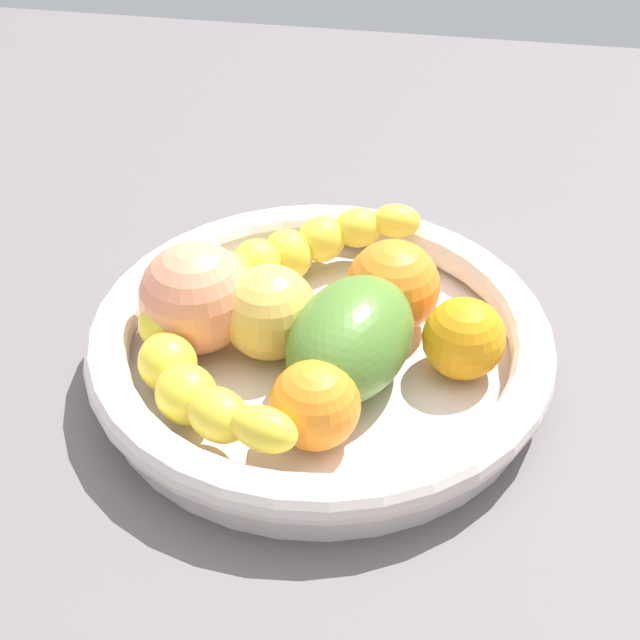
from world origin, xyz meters
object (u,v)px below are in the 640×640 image
Objects in this scene: banana_draped_right at (294,252)px; apple_yellow at (271,308)px; peach_blush at (197,296)px; orange_front at (464,338)px; orange_mid_left at (393,286)px; fruit_bowl at (320,347)px; banana_draped_left at (189,368)px; mango_green at (351,339)px; orange_mid_right at (315,405)px.

banana_draped_right is 2.33× the size of apple_yellow.
banana_draped_right is at bearing 56.13° from peach_blush.
orange_mid_left reaches higher than orange_front.
peach_blush is at bearing 178.48° from fruit_bowl.
apple_yellow is at bearing -91.32° from banana_draped_right.
banana_draped_left is 1.49× the size of mango_green.
peach_blush is at bearing -177.09° from apple_yellow.
apple_yellow reaches higher than banana_draped_right.
orange_front is (9.38, 0.03, 1.99)cm from fruit_bowl.
orange_mid_left reaches higher than banana_draped_left.
banana_draped_right is at bearing 105.14° from orange_mid_right.
fruit_bowl is 6.51cm from orange_mid_left.
banana_draped_left is (-7.27, -5.82, 2.09)cm from fruit_bowl.
mango_green reaches higher than apple_yellow.
peach_blush is 1.18× the size of apple_yellow.
apple_yellow is (-0.17, -7.33, 0.47)cm from banana_draped_right.
fruit_bowl is 4.23cm from apple_yellow.
orange_mid_right is (8.25, -1.93, -0.06)cm from banana_draped_left.
orange_front is 11.44cm from orange_mid_right.
fruit_bowl is 8.86cm from peach_blush.
fruit_bowl is 4.83× the size of apple_yellow.
peach_blush is (-17.69, 0.19, 1.08)cm from orange_front.
fruit_bowl is 9.59cm from orange_front.
mango_green is at bearing 21.27° from banana_draped_left.
mango_green is (9.59, 3.73, 0.57)cm from banana_draped_left.
apple_yellow is at bearing 172.10° from fruit_bowl.
banana_draped_right is at bearing 112.45° from fruit_bowl.
apple_yellow is at bearing 178.01° from orange_front.
fruit_bowl is at bearing 38.65° from banana_draped_left.
orange_mid_left is 0.59× the size of mango_green.
orange_mid_right is (0.98, -7.74, 2.04)cm from fruit_bowl.
banana_draped_right is 16.10cm from orange_mid_right.
banana_draped_left is 2.52× the size of orange_mid_left.
apple_yellow reaches higher than fruit_bowl.
peach_blush is (-12.65, -3.94, 0.56)cm from orange_mid_left.
apple_yellow is (-7.73, -3.69, -0.02)cm from orange_mid_left.
banana_draped_left is at bearing -106.55° from banana_draped_right.
orange_front is 17.73cm from peach_blush.
mango_green is at bearing -163.37° from orange_front.
mango_green is (1.34, 5.66, 0.63)cm from orange_mid_right.
orange_front is at bearing -1.99° from apple_yellow.
orange_mid_left is 13.26cm from peach_blush.
orange_mid_left and apple_yellow have the same top height.
banana_draped_right is 7.35cm from apple_yellow.
peach_blush is (-10.63, 2.30, 0.40)cm from mango_green.
mango_green is at bearing 76.68° from orange_mid_right.
orange_front is 7.40cm from mango_green.
mango_green reaches higher than orange_mid_right.
orange_mid_right is (4.21, -15.54, 0.02)cm from banana_draped_right.
orange_mid_right is 9.32cm from apple_yellow.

